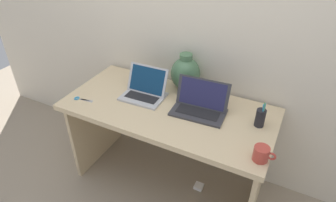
% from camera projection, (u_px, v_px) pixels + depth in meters
% --- Properties ---
extents(ground_plane, '(6.00, 6.00, 0.00)m').
position_uv_depth(ground_plane, '(168.00, 180.00, 2.46)').
color(ground_plane, gray).
extents(back_wall, '(4.40, 0.04, 2.40)m').
position_uv_depth(back_wall, '(193.00, 27.00, 2.07)').
color(back_wall, beige).
rests_on(back_wall, ground).
extents(desk, '(1.47, 0.69, 0.75)m').
position_uv_depth(desk, '(168.00, 125.00, 2.13)').
color(desk, '#D1B78C').
rests_on(desk, ground).
extents(laptop_left, '(0.31, 0.24, 0.21)m').
position_uv_depth(laptop_left, '(145.00, 89.00, 2.13)').
color(laptop_left, '#B2B2B7').
rests_on(laptop_left, desk).
extents(laptop_right, '(0.37, 0.24, 0.21)m').
position_uv_depth(laptop_right, '(200.00, 104.00, 1.97)').
color(laptop_right, '#333338').
rests_on(laptop_right, desk).
extents(green_vase, '(0.22, 0.22, 0.28)m').
position_uv_depth(green_vase, '(185.00, 73.00, 2.18)').
color(green_vase, '#47704C').
rests_on(green_vase, desk).
extents(coffee_mug, '(0.12, 0.09, 0.09)m').
position_uv_depth(coffee_mug, '(261.00, 154.00, 1.59)').
color(coffee_mug, '#B23D33').
rests_on(coffee_mug, desk).
extents(pen_cup, '(0.06, 0.06, 0.18)m').
position_uv_depth(pen_cup, '(260.00, 118.00, 1.83)').
color(pen_cup, black).
rests_on(pen_cup, desk).
extents(scissors, '(0.15, 0.05, 0.01)m').
position_uv_depth(scissors, '(80.00, 99.00, 2.11)').
color(scissors, '#B7B7BC').
rests_on(scissors, desk).
extents(power_brick, '(0.07, 0.07, 0.03)m').
position_uv_depth(power_brick, '(199.00, 186.00, 2.39)').
color(power_brick, white).
rests_on(power_brick, ground).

